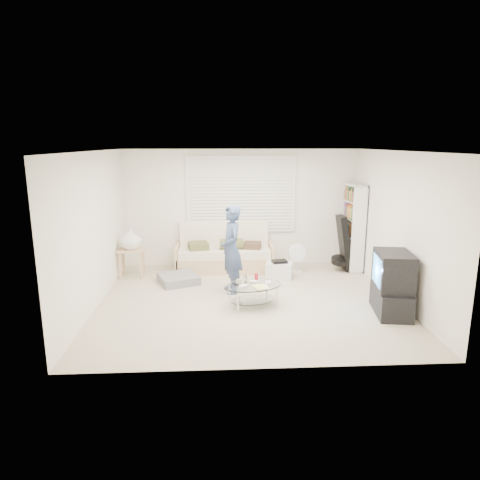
{
  "coord_description": "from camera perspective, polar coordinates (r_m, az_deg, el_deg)",
  "views": [
    {
      "loc": [
        -0.52,
        -6.85,
        2.64
      ],
      "look_at": [
        -0.13,
        0.3,
        0.99
      ],
      "focal_mm": 32.0,
      "sensor_mm": 36.0,
      "label": 1
    }
  ],
  "objects": [
    {
      "name": "standing_person",
      "position": [
        7.54,
        -1.16,
        -1.26
      ],
      "size": [
        0.48,
        0.64,
        1.58
      ],
      "primitive_type": "imported",
      "rotation": [
        0.0,
        0.0,
        -1.38
      ],
      "color": "navy",
      "rests_on": "ground"
    },
    {
      "name": "bookshelf",
      "position": [
        9.25,
        14.81,
        1.65
      ],
      "size": [
        0.28,
        0.76,
        1.79
      ],
      "color": "white",
      "rests_on": "ground"
    },
    {
      "name": "floor_fan",
      "position": [
        8.86,
        7.6,
        -2.09
      ],
      "size": [
        0.38,
        0.25,
        0.62
      ],
      "color": "white",
      "rests_on": "ground"
    },
    {
      "name": "tv_unit",
      "position": [
        7.1,
        19.63,
        -5.56
      ],
      "size": [
        0.62,
        0.97,
        0.99
      ],
      "color": "black",
      "rests_on": "ground"
    },
    {
      "name": "guitar_case",
      "position": [
        9.14,
        13.63,
        -0.9
      ],
      "size": [
        0.41,
        0.43,
        1.15
      ],
      "color": "black",
      "rests_on": "ground"
    },
    {
      "name": "futon_sofa",
      "position": [
        9.03,
        -2.1,
        -1.93
      ],
      "size": [
        2.02,
        0.82,
        0.99
      ],
      "color": "tan",
      "rests_on": "ground"
    },
    {
      "name": "room_shell",
      "position": [
        7.42,
        0.9,
        5.12
      ],
      "size": [
        5.02,
        4.52,
        2.51
      ],
      "color": "white",
      "rests_on": "ground"
    },
    {
      "name": "coffee_table",
      "position": [
        7.04,
        1.77,
        -6.51
      ],
      "size": [
        1.13,
        0.9,
        0.49
      ],
      "color": "silver",
      "rests_on": "ground"
    },
    {
      "name": "side_table",
      "position": [
        8.69,
        -14.34,
        -0.1
      ],
      "size": [
        0.5,
        0.4,
        1.0
      ],
      "color": "tan",
      "rests_on": "ground"
    },
    {
      "name": "storage_bin",
      "position": [
        8.55,
        5.26,
        -3.97
      ],
      "size": [
        0.59,
        0.48,
        0.36
      ],
      "color": "white",
      "rests_on": "ground"
    },
    {
      "name": "grey_floor_pillow",
      "position": [
        8.31,
        -8.21,
        -5.14
      ],
      "size": [
        0.89,
        0.89,
        0.15
      ],
      "primitive_type": "cube",
      "rotation": [
        0.0,
        0.0,
        0.38
      ],
      "color": "slate",
      "rests_on": "ground"
    },
    {
      "name": "ground",
      "position": [
        7.36,
        1.12,
        -8.07
      ],
      "size": [
        5.0,
        5.0,
        0.0
      ],
      "primitive_type": "plane",
      "color": "#B2A58A",
      "rests_on": "ground"
    },
    {
      "name": "window_blinds",
      "position": [
        9.13,
        0.14,
        6.09
      ],
      "size": [
        2.32,
        0.08,
        1.62
      ],
      "color": "silver",
      "rests_on": "ground"
    }
  ]
}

